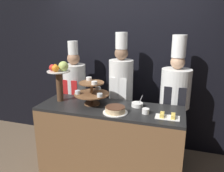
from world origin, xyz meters
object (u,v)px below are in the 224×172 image
Objects in this scene: chef_left at (75,91)px; chef_center_left at (121,90)px; tiered_stand at (92,91)px; cup_white at (146,111)px; serving_bowl_far at (137,105)px; chef_center_right at (175,98)px; cake_square_tray at (167,116)px; cake_round at (115,110)px; fruit_pedestal at (59,74)px.

chef_center_left is (0.75, 0.00, 0.08)m from chef_left.
chef_left reaches higher than tiered_stand.
chef_center_left is at bearing 63.51° from tiered_stand.
cup_white is at bearing -8.55° from tiered_stand.
cup_white is 0.24m from serving_bowl_far.
serving_bowl_far is (0.58, 0.09, -0.15)m from tiered_stand.
chef_center_right is (0.31, 0.61, -0.01)m from cup_white.
cup_white is 0.05× the size of chef_center_right.
chef_center_right is at bearing 42.68° from serving_bowl_far.
cake_square_tray is at bearing -8.96° from tiered_stand.
chef_left is at bearing 153.46° from cup_white.
chef_center_left is 1.01× the size of chef_center_right.
tiered_stand reaches higher than cake_round.
fruit_pedestal is 0.32× the size of chef_left.
cake_square_tray is 0.66m from chef_center_right.
tiered_stand is at bearing -45.00° from chef_left.
cake_square_tray is at bearing -31.96° from serving_bowl_far.
serving_bowl_far is at bearing -20.81° from chef_left.
cup_white is (0.72, -0.11, -0.14)m from tiered_stand.
cup_white is at bearing -4.79° from fruit_pedestal.
fruit_pedestal is 0.91m from cake_round.
tiered_stand is 5.38× the size of cup_white.
tiered_stand is at bearing 171.45° from cup_white.
chef_center_right is (1.48, 0.51, -0.35)m from fruit_pedestal.
fruit_pedestal is (-0.45, -0.01, 0.19)m from tiered_stand.
fruit_pedestal is 3.61× the size of serving_bowl_far.
chef_center_right is at bearing 0.00° from chef_center_left.
serving_bowl_far is 0.08× the size of chef_center_left.
chef_center_left is (-0.72, 0.65, 0.05)m from cake_square_tray.
fruit_pedestal is 1.22m from cup_white.
chef_center_right reaches higher than tiered_stand.
chef_center_right is at bearing 46.54° from cake_round.
cake_square_tray is (0.25, -0.05, -0.01)m from cup_white.
tiered_stand is at bearing 171.04° from cake_square_tray.
tiered_stand is 0.25× the size of chef_center_left.
fruit_pedestal reaches higher than serving_bowl_far.
cake_round reaches higher than cup_white.
chef_left reaches higher than cake_round.
chef_left is at bearing 156.03° from cake_square_tray.
cup_white is at bearing -116.88° from chef_center_right.
serving_bowl_far is at bearing 8.79° from tiered_stand.
serving_bowl_far is at bearing 124.77° from cup_white.
chef_left reaches higher than fruit_pedestal.
chef_center_right is at bearing 63.12° from cup_white.
cake_square_tray is 1.77× the size of serving_bowl_far.
cake_square_tray is at bearing -42.24° from chef_center_left.
fruit_pedestal reaches higher than cake_square_tray.
serving_bowl_far is 0.53m from chef_center_left.
fruit_pedestal reaches higher than cup_white.
cake_round is 0.60m from cake_square_tray.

